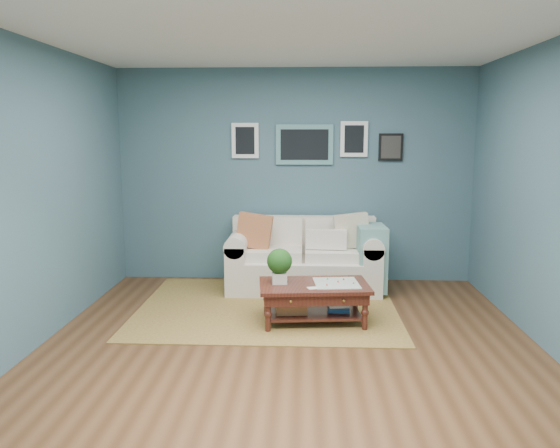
{
  "coord_description": "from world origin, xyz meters",
  "views": [
    {
      "loc": [
        0.12,
        -4.47,
        1.89
      ],
      "look_at": [
        -0.12,
        1.0,
        0.98
      ],
      "focal_mm": 35.0,
      "sensor_mm": 36.0,
      "label": 1
    }
  ],
  "objects": [
    {
      "name": "room_shell",
      "position": [
        0.01,
        0.06,
        1.36
      ],
      "size": [
        5.0,
        5.02,
        2.7
      ],
      "color": "brown",
      "rests_on": "ground"
    },
    {
      "name": "area_rug",
      "position": [
        -0.27,
        1.27,
        0.01
      ],
      "size": [
        2.79,
        2.23,
        0.01
      ],
      "primitive_type": "cube",
      "color": "brown",
      "rests_on": "ground"
    },
    {
      "name": "loveseat",
      "position": [
        0.2,
        2.02,
        0.39
      ],
      "size": [
        1.87,
        0.85,
        0.96
      ],
      "color": "beige",
      "rests_on": "ground"
    },
    {
      "name": "coffee_table",
      "position": [
        0.17,
        0.82,
        0.34
      ],
      "size": [
        1.14,
        0.73,
        0.76
      ],
      "rotation": [
        0.0,
        0.0,
        0.1
      ],
      "color": "#350E0D",
      "rests_on": "ground"
    }
  ]
}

